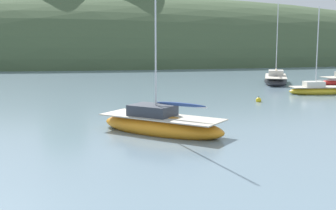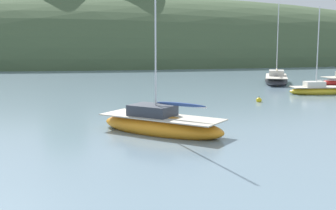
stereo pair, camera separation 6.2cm
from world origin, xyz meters
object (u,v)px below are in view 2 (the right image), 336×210
object	(u,v)px
sailboat_cream_ketch	(161,125)
mooring_buoy_outer	(259,100)
sailboat_teal_outer	(318,90)
sailboat_orange_cutter	(276,80)

from	to	relation	value
sailboat_cream_ketch	mooring_buoy_outer	distance (m)	13.94
sailboat_teal_outer	mooring_buoy_outer	distance (m)	8.04
sailboat_cream_ketch	mooring_buoy_outer	size ratio (longest dim) A/B	16.57
sailboat_cream_ketch	mooring_buoy_outer	bearing A→B (deg)	47.66
sailboat_teal_outer	sailboat_orange_cutter	bearing A→B (deg)	92.13
sailboat_cream_ketch	sailboat_teal_outer	xyz separation A→B (m)	(16.40, 14.23, -0.10)
sailboat_cream_ketch	mooring_buoy_outer	xyz separation A→B (m)	(9.39, 10.30, -0.32)
sailboat_cream_ketch	sailboat_teal_outer	world-z (taller)	sailboat_cream_ketch
mooring_buoy_outer	sailboat_cream_ketch	bearing A→B (deg)	-132.34
sailboat_orange_cutter	mooring_buoy_outer	bearing A→B (deg)	-117.52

